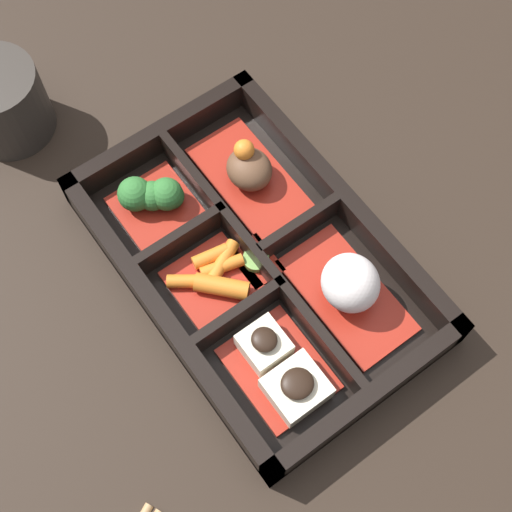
# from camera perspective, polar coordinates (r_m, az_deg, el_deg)

# --- Properties ---
(ground_plane) EXTENTS (3.00, 3.00, 0.00)m
(ground_plane) POSITION_cam_1_polar(r_m,az_deg,el_deg) (0.62, 0.00, -0.95)
(ground_plane) COLOR black
(bento_base) EXTENTS (0.31, 0.20, 0.01)m
(bento_base) POSITION_cam_1_polar(r_m,az_deg,el_deg) (0.62, 0.00, -0.77)
(bento_base) COLOR black
(bento_base) RESTS_ON ground_plane
(bento_rim) EXTENTS (0.31, 0.20, 0.04)m
(bento_rim) POSITION_cam_1_polar(r_m,az_deg,el_deg) (0.60, -0.13, -0.24)
(bento_rim) COLOR black
(bento_rim) RESTS_ON ground_plane
(bowl_stew) EXTENTS (0.12, 0.06, 0.05)m
(bowl_stew) POSITION_cam_1_polar(r_m,az_deg,el_deg) (0.64, -0.56, 6.74)
(bowl_stew) COLOR maroon
(bowl_stew) RESTS_ON bento_base
(bowl_rice) EXTENTS (0.12, 0.06, 0.06)m
(bowl_rice) POSITION_cam_1_polar(r_m,az_deg,el_deg) (0.58, 7.48, -2.41)
(bowl_rice) COLOR maroon
(bowl_rice) RESTS_ON bento_base
(bowl_greens) EXTENTS (0.07, 0.07, 0.04)m
(bowl_greens) POSITION_cam_1_polar(r_m,az_deg,el_deg) (0.63, -8.16, 4.65)
(bowl_greens) COLOR maroon
(bowl_greens) RESTS_ON bento_base
(bowl_carrots) EXTENTS (0.07, 0.07, 0.02)m
(bowl_carrots) POSITION_cam_1_polar(r_m,az_deg,el_deg) (0.60, -3.42, -1.69)
(bowl_carrots) COLOR maroon
(bowl_carrots) RESTS_ON bento_base
(bowl_tofu) EXTENTS (0.09, 0.07, 0.03)m
(bowl_tofu) POSITION_cam_1_polar(r_m,az_deg,el_deg) (0.57, 2.06, -9.05)
(bowl_tofu) COLOR maroon
(bowl_tofu) RESTS_ON bento_base
(bowl_pickles) EXTENTS (0.04, 0.03, 0.01)m
(bowl_pickles) POSITION_cam_1_polar(r_m,az_deg,el_deg) (0.61, 0.09, -0.31)
(bowl_pickles) COLOR maroon
(bowl_pickles) RESTS_ON bento_base
(tea_cup) EXTENTS (0.08, 0.08, 0.07)m
(tea_cup) POSITION_cam_1_polar(r_m,az_deg,el_deg) (0.70, -19.72, 11.56)
(tea_cup) COLOR #2D2823
(tea_cup) RESTS_ON ground_plane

